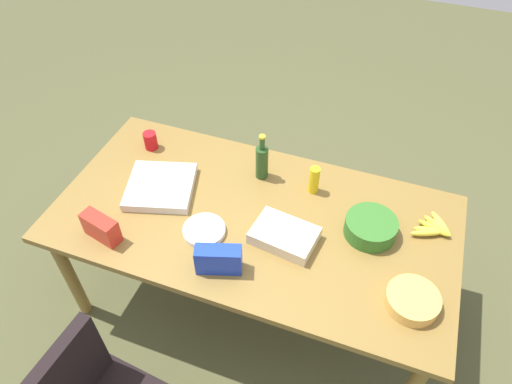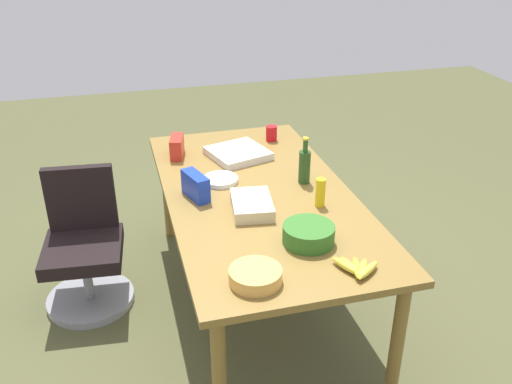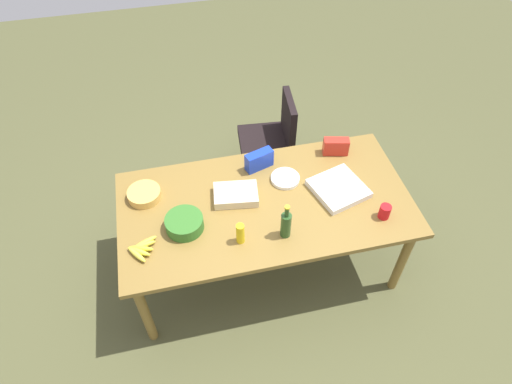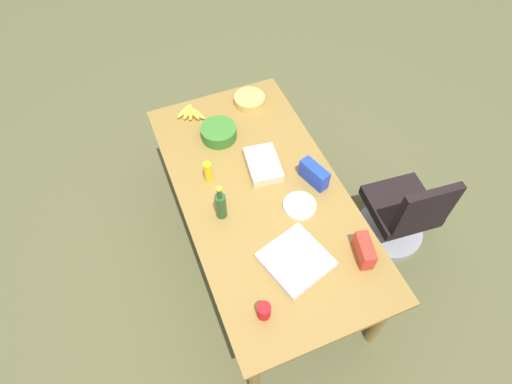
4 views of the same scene
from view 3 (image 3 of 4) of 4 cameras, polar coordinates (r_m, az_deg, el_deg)
ground_plane at (r=3.94m, az=1.03°, el=-8.89°), size 10.00×10.00×0.00m
conference_table at (r=3.36m, az=1.19°, el=-2.16°), size 2.14×1.09×0.80m
office_chair at (r=4.41m, az=1.76°, el=5.71°), size 0.56×0.56×0.88m
sheet_cake at (r=3.31m, az=-2.56°, el=-0.34°), size 0.35×0.26×0.07m
pizza_box at (r=3.42m, az=10.37°, el=0.43°), size 0.45×0.45×0.05m
salad_bowl at (r=3.16m, az=-9.03°, el=-3.93°), size 0.28×0.28×0.10m
chip_bag_blue at (r=3.50m, az=0.40°, el=4.05°), size 0.23×0.14×0.15m
red_solo_cup at (r=3.30m, az=15.95°, el=-2.40°), size 0.09×0.09×0.11m
chip_bag_red at (r=3.68m, az=10.05°, el=5.69°), size 0.21×0.12×0.14m
paper_plate_stack at (r=3.45m, az=3.71°, el=1.71°), size 0.23×0.23×0.03m
banana_bunch at (r=3.12m, az=-14.32°, el=-6.92°), size 0.21×0.22×0.04m
chip_bowl at (r=3.41m, az=-13.94°, el=-0.29°), size 0.28×0.28×0.07m
mustard_bottle at (r=3.03m, az=-1.99°, el=-5.26°), size 0.06×0.06×0.17m
wine_bottle at (r=3.04m, az=3.80°, el=-4.08°), size 0.08×0.08×0.30m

